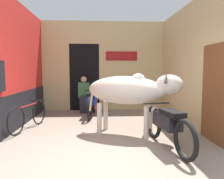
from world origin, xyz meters
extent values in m
plane|color=gray|center=(0.00, 0.00, 0.00)|extent=(30.00, 30.00, 0.00)
cube|color=red|center=(-2.31, 2.28, 1.62)|extent=(0.18, 4.57, 3.24)
cube|color=black|center=(-2.21, 2.28, 0.45)|extent=(0.03, 4.57, 0.91)
cube|color=#D1BC84|center=(0.00, 4.66, 2.83)|extent=(4.43, 0.18, 0.82)
cube|color=#D1BC84|center=(-1.73, 4.66, 1.21)|extent=(0.98, 0.18, 2.43)
cube|color=#D1BC84|center=(1.03, 4.66, 1.21)|extent=(2.38, 0.18, 2.43)
cube|color=black|center=(-0.70, 5.02, 1.21)|extent=(1.08, 0.90, 2.43)
cube|color=maroon|center=(0.66, 4.55, 1.99)|extent=(1.14, 0.03, 0.33)
cube|color=#D1BC84|center=(2.31, 2.28, 1.62)|extent=(0.18, 4.57, 3.24)
cube|color=brown|center=(2.20, 0.82, 1.01)|extent=(0.05, 1.00, 2.01)
ellipsoid|color=beige|center=(0.42, 1.46, 1.03)|extent=(1.90, 1.37, 0.64)
ellipsoid|color=beige|center=(0.71, 1.32, 1.29)|extent=(0.39, 0.37, 0.24)
cylinder|color=beige|center=(1.17, 1.11, 1.08)|extent=(0.51, 0.45, 0.42)
ellipsoid|color=beige|center=(1.32, 1.04, 1.18)|extent=(0.67, 0.57, 0.42)
cylinder|color=beige|center=(-0.34, 1.82, 0.80)|extent=(0.14, 0.10, 0.65)
cylinder|color=beige|center=(1.00, 1.39, 0.36)|extent=(0.11, 0.11, 0.72)
cylinder|color=beige|center=(0.85, 1.05, 0.36)|extent=(0.11, 0.11, 0.72)
cylinder|color=beige|center=(0.00, 1.86, 0.36)|extent=(0.11, 0.11, 0.72)
cylinder|color=beige|center=(-0.16, 1.53, 0.36)|extent=(0.11, 0.11, 0.72)
cone|color=#473D33|center=(1.34, 1.19, 1.34)|extent=(0.14, 0.18, 0.26)
cone|color=#473D33|center=(1.21, 0.92, 1.34)|extent=(0.14, 0.18, 0.26)
torus|color=black|center=(1.24, -0.09, 0.35)|extent=(0.19, 0.70, 0.69)
torus|color=black|center=(1.02, 1.16, 0.35)|extent=(0.19, 0.70, 0.69)
cube|color=black|center=(1.13, 0.53, 0.53)|extent=(0.39, 0.73, 0.28)
cube|color=black|center=(1.16, 0.34, 0.71)|extent=(0.35, 0.59, 0.09)
cylinder|color=black|center=(1.05, 1.02, 0.78)|extent=(0.58, 0.13, 0.03)
sphere|color=silver|center=(1.03, 1.11, 0.63)|extent=(0.15, 0.15, 0.15)
torus|color=black|center=(-0.44, 2.89, 0.35)|extent=(0.14, 0.71, 0.71)
torus|color=black|center=(-0.34, 4.09, 0.35)|extent=(0.14, 0.71, 0.71)
cube|color=navy|center=(-0.39, 3.49, 0.54)|extent=(0.33, 0.68, 0.28)
cube|color=black|center=(-0.41, 3.31, 0.72)|extent=(0.30, 0.55, 0.09)
cylinder|color=black|center=(-0.35, 3.96, 0.79)|extent=(0.58, 0.08, 0.03)
sphere|color=silver|center=(-0.35, 4.04, 0.64)|extent=(0.15, 0.15, 0.15)
torus|color=black|center=(-2.03, 1.49, 0.34)|extent=(0.18, 0.66, 0.67)
torus|color=black|center=(-1.80, 2.52, 0.34)|extent=(0.18, 0.66, 0.67)
cylinder|color=red|center=(-1.92, 2.00, 0.61)|extent=(0.22, 0.85, 0.03)
cylinder|color=black|center=(-1.82, 2.42, 0.67)|extent=(0.44, 0.13, 0.03)
cube|color=#282833|center=(-0.69, 4.01, 0.24)|extent=(0.27, 0.14, 0.47)
cube|color=#282833|center=(-0.69, 4.10, 0.52)|extent=(0.27, 0.32, 0.11)
cube|color=#386B42|center=(-0.69, 4.17, 0.79)|extent=(0.39, 0.20, 0.53)
sphere|color=tan|center=(-0.69, 4.17, 1.15)|extent=(0.20, 0.20, 0.20)
cylinder|color=#DB6093|center=(-0.36, 4.27, 0.22)|extent=(0.22, 0.22, 0.44)
cylinder|color=#DB6093|center=(-0.36, 4.27, 0.45)|extent=(0.31, 0.31, 0.04)
camera|label=1|loc=(-0.15, -3.47, 1.49)|focal=35.00mm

